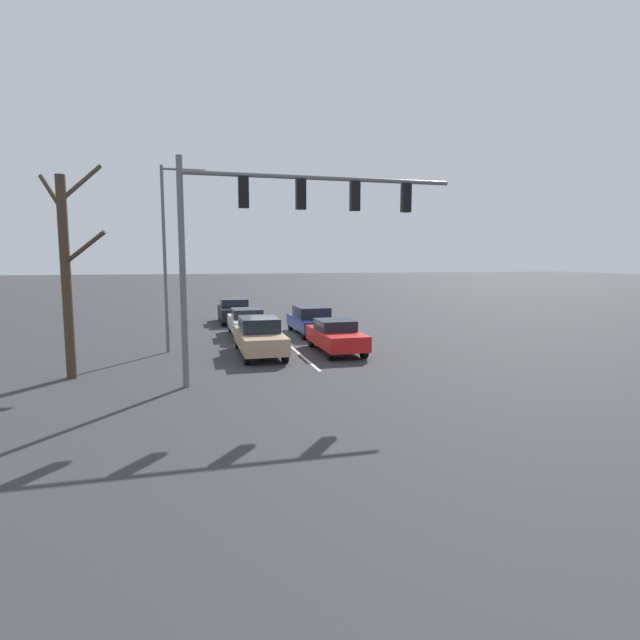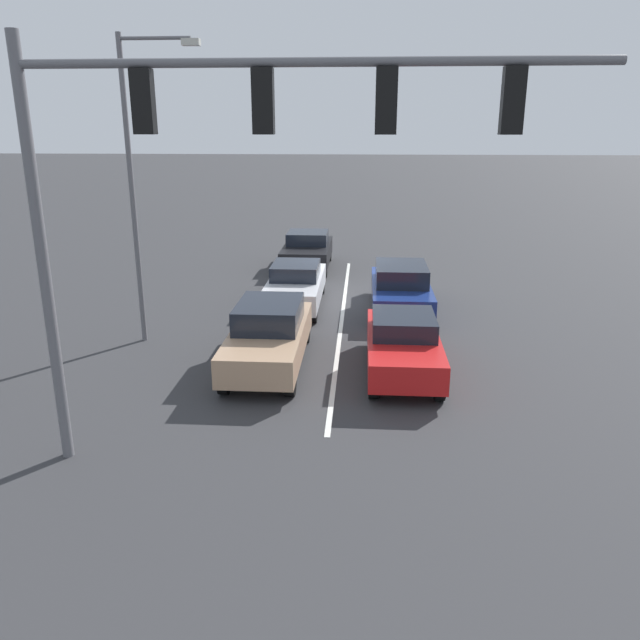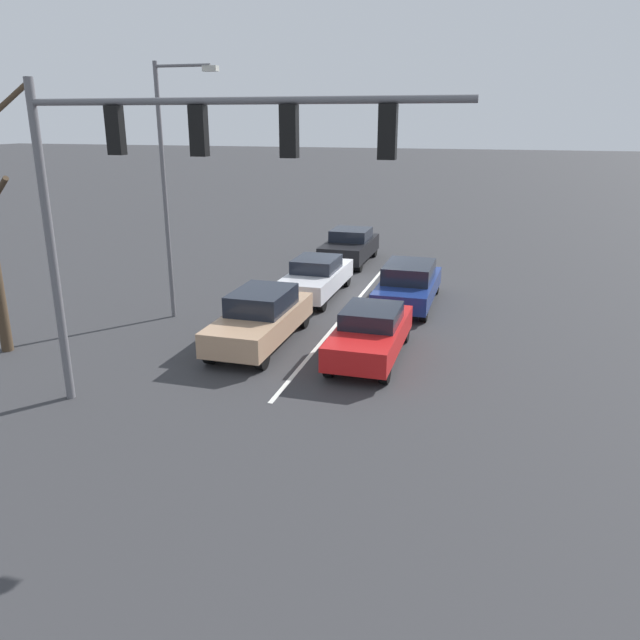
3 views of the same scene
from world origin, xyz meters
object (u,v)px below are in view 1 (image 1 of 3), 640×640
(car_tan_midlane_front, at_px, (259,336))
(street_lamp_right_shoulder, at_px, (170,246))
(car_red_leftlane_front, at_px, (336,336))
(car_navy_leftlane_second, at_px, (311,320))
(car_silver_midlane_second, at_px, (247,322))
(bare_tree_near, at_px, (67,269))
(traffic_signal_gantry, at_px, (278,218))
(car_black_midlane_third, at_px, (234,311))

(car_tan_midlane_front, xyz_separation_m, street_lamp_right_shoulder, (3.56, -1.64, 3.82))
(car_red_leftlane_front, height_order, car_tan_midlane_front, car_tan_midlane_front)
(car_navy_leftlane_second, height_order, street_lamp_right_shoulder, street_lamp_right_shoulder)
(car_navy_leftlane_second, distance_m, car_silver_midlane_second, 3.46)
(bare_tree_near, bearing_deg, car_navy_leftlane_second, -142.94)
(car_red_leftlane_front, distance_m, bare_tree_near, 10.75)
(car_tan_midlane_front, relative_size, traffic_signal_gantry, 0.52)
(car_silver_midlane_second, bearing_deg, traffic_signal_gantry, 89.57)
(car_black_midlane_third, distance_m, traffic_signal_gantry, 16.69)
(car_silver_midlane_second, relative_size, street_lamp_right_shoulder, 0.59)
(car_tan_midlane_front, xyz_separation_m, car_navy_leftlane_second, (-3.55, -5.21, -0.03))
(car_red_leftlane_front, distance_m, traffic_signal_gantry, 7.27)
(traffic_signal_gantry, distance_m, bare_tree_near, 7.29)
(car_red_leftlane_front, relative_size, car_black_midlane_third, 0.99)
(car_tan_midlane_front, height_order, traffic_signal_gantry, traffic_signal_gantry)
(car_tan_midlane_front, relative_size, car_black_midlane_third, 1.09)
(bare_tree_near, bearing_deg, car_red_leftlane_front, -166.94)
(car_red_leftlane_front, relative_size, bare_tree_near, 0.59)
(car_red_leftlane_front, bearing_deg, traffic_signal_gantry, 53.97)
(traffic_signal_gantry, height_order, bare_tree_near, bare_tree_near)
(street_lamp_right_shoulder, height_order, bare_tree_near, street_lamp_right_shoulder)
(car_navy_leftlane_second, relative_size, bare_tree_near, 0.63)
(car_silver_midlane_second, relative_size, bare_tree_near, 0.64)
(car_tan_midlane_front, distance_m, street_lamp_right_shoulder, 5.47)
(traffic_signal_gantry, xyz_separation_m, bare_tree_near, (6.76, -2.21, -1.63))
(traffic_signal_gantry, height_order, street_lamp_right_shoulder, street_lamp_right_shoulder)
(car_red_leftlane_front, distance_m, car_silver_midlane_second, 6.46)
(street_lamp_right_shoulder, bearing_deg, car_silver_midlane_second, -134.38)
(traffic_signal_gantry, bearing_deg, car_tan_midlane_front, -89.83)
(traffic_signal_gantry, distance_m, street_lamp_right_shoulder, 7.37)
(car_tan_midlane_front, xyz_separation_m, car_silver_midlane_second, (-0.09, -5.37, -0.06))
(street_lamp_right_shoulder, bearing_deg, bare_tree_near, 52.85)
(traffic_signal_gantry, bearing_deg, street_lamp_right_shoulder, -60.82)
(car_red_leftlane_front, relative_size, street_lamp_right_shoulder, 0.54)
(car_red_leftlane_front, distance_m, car_tan_midlane_front, 3.33)
(car_navy_leftlane_second, height_order, bare_tree_near, bare_tree_near)
(traffic_signal_gantry, bearing_deg, car_navy_leftlane_second, -109.50)
(car_red_leftlane_front, distance_m, car_navy_leftlane_second, 5.44)
(car_silver_midlane_second, distance_m, car_black_midlane_third, 5.91)
(car_red_leftlane_front, bearing_deg, car_silver_midlane_second, -60.04)
(car_red_leftlane_front, height_order, car_navy_leftlane_second, car_navy_leftlane_second)
(car_black_midlane_third, xyz_separation_m, street_lamp_right_shoulder, (3.51, 9.64, 3.85))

